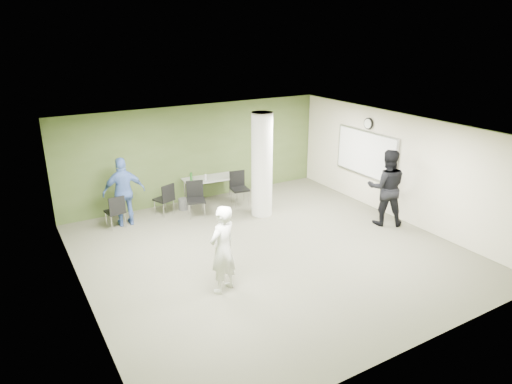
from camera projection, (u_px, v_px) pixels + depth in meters
floor at (269, 251)px, 10.44m from camera, size 8.00×8.00×0.00m
ceiling at (271, 131)px, 9.49m from camera, size 8.00×8.00×0.00m
wall_back at (197, 153)px, 13.21m from camera, size 8.00×2.80×0.02m
wall_left at (79, 233)px, 8.06m from camera, size 0.02×8.00×2.80m
wall_right_cream at (400, 167)px, 11.87m from camera, size 0.02×8.00×2.80m
column at (262, 165)px, 12.06m from camera, size 0.56×0.56×2.80m
whiteboard at (366, 154)px, 12.77m from camera, size 0.05×2.30×1.30m
wall_clock at (368, 124)px, 12.49m from camera, size 0.06×0.32×0.32m
folding_table at (210, 179)px, 13.17m from camera, size 1.61×0.81×0.99m
wastebasket at (183, 204)px, 12.79m from camera, size 0.28×0.28×0.32m
chair_back_left at (116, 209)px, 11.49m from camera, size 0.49×0.49×0.88m
chair_back_right at (166, 197)px, 12.30m from camera, size 0.57×0.57×0.89m
chair_table_left at (196, 196)px, 12.26m from camera, size 0.59×0.59×0.96m
chair_table_right at (239, 185)px, 13.11m from camera, size 0.54×0.54×0.96m
woman_white at (223, 249)px, 8.60m from camera, size 0.76×0.64×1.76m
man_black at (386, 188)px, 11.59m from camera, size 1.22×1.17×1.99m
man_blue at (124, 192)px, 11.56m from camera, size 1.10×0.55×1.80m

